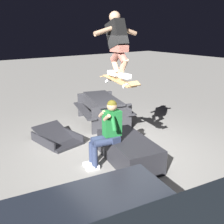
# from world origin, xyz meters

# --- Properties ---
(ground_plane) EXTENTS (40.00, 40.00, 0.00)m
(ground_plane) POSITION_xyz_m (0.00, 0.00, 0.00)
(ground_plane) COLOR gray
(ledge_box_main) EXTENTS (1.66, 1.07, 0.49)m
(ledge_box_main) POSITION_xyz_m (-0.30, 0.05, 0.24)
(ledge_box_main) COLOR #28282D
(ledge_box_main) RESTS_ON ground
(person_sitting_on_ledge) EXTENTS (0.59, 0.78, 1.32)m
(person_sitting_on_ledge) POSITION_xyz_m (-0.13, 0.46, 0.74)
(person_sitting_on_ledge) COLOR #2D3856
(person_sitting_on_ledge) RESTS_ON ground
(skateboard) EXTENTS (1.03, 0.25, 0.13)m
(skateboard) POSITION_xyz_m (-0.28, 0.30, 1.71)
(skateboard) COLOR #AD8451
(skater_airborne) EXTENTS (0.62, 0.89, 1.12)m
(skater_airborne) POSITION_xyz_m (-0.22, 0.29, 2.39)
(skater_airborne) COLOR white
(kicker_ramp) EXTENTS (1.22, 0.93, 0.45)m
(kicker_ramp) POSITION_xyz_m (1.46, 0.82, 0.07)
(kicker_ramp) COLOR #28282D
(kicker_ramp) RESTS_ON ground
(picnic_table_back) EXTENTS (2.01, 1.76, 0.75)m
(picnic_table_back) POSITION_xyz_m (1.96, -0.86, 0.50)
(picnic_table_back) COLOR #38383D
(picnic_table_back) RESTS_ON ground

